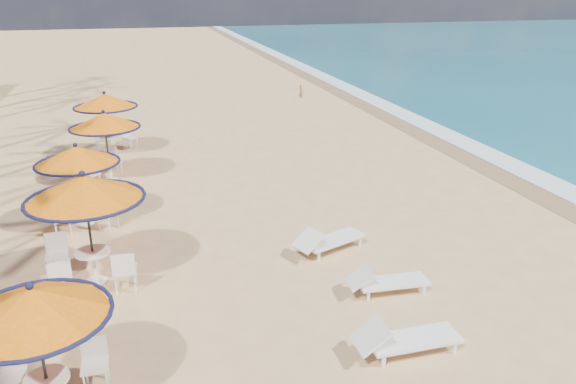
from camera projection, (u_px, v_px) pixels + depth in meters
name	position (u px, v px, depth m)	size (l,w,h in m)	color
ground	(364.00, 344.00, 10.27)	(160.00, 160.00, 0.00)	tan
foam_strip	(488.00, 154.00, 21.61)	(1.20, 140.00, 0.04)	white
wetsand_band	(467.00, 156.00, 21.38)	(1.40, 140.00, 0.02)	olive
station_0	(38.00, 319.00, 8.05)	(2.20, 2.20, 2.29)	black
station_1	(83.00, 203.00, 11.70)	(2.49, 2.49, 2.59)	black
station_2	(78.00, 166.00, 14.78)	(2.21, 2.21, 2.30)	black
station_3	(104.00, 127.00, 18.17)	(2.28, 2.31, 2.38)	black
station_4	(107.00, 108.00, 21.03)	(2.36, 2.36, 2.46)	black
lounger_near	(403.00, 338.00, 9.87)	(1.94, 0.61, 0.70)	white
lounger_mid	(385.00, 281.00, 11.84)	(1.79, 0.65, 0.63)	white
lounger_far	(328.00, 240.00, 13.67)	(1.99, 1.26, 0.68)	white
person	(301.00, 91.00, 31.99)	(0.30, 0.20, 0.83)	#9A714E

